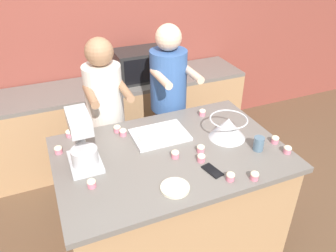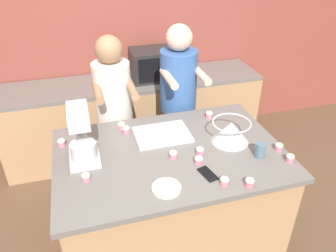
% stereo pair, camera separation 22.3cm
% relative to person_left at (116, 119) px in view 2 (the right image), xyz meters
% --- Properties ---
extents(ground_plane, '(16.00, 16.00, 0.00)m').
position_rel_person_left_xyz_m(ground_plane, '(0.28, -0.73, -0.85)').
color(ground_plane, brown).
extents(back_wall, '(10.00, 0.06, 2.70)m').
position_rel_person_left_xyz_m(back_wall, '(0.28, 1.06, 0.50)').
color(back_wall, brown).
rests_on(back_wall, ground_plane).
extents(island_counter, '(1.58, 1.05, 0.95)m').
position_rel_person_left_xyz_m(island_counter, '(0.28, -0.73, -0.37)').
color(island_counter, '#A87F56').
rests_on(island_counter, ground_plane).
extents(back_counter, '(2.80, 0.60, 0.89)m').
position_rel_person_left_xyz_m(back_counter, '(0.28, 0.71, -0.40)').
color(back_counter, '#A87F56').
rests_on(back_counter, ground_plane).
extents(person_left, '(0.33, 0.49, 1.59)m').
position_rel_person_left_xyz_m(person_left, '(0.00, 0.00, 0.00)').
color(person_left, '#232328').
rests_on(person_left, ground_plane).
extents(person_right, '(0.34, 0.50, 1.63)m').
position_rel_person_left_xyz_m(person_right, '(0.58, 0.00, 0.02)').
color(person_right, '#33384C').
rests_on(person_right, ground_plane).
extents(stand_mixer, '(0.20, 0.30, 0.38)m').
position_rel_person_left_xyz_m(stand_mixer, '(-0.29, -0.64, 0.27)').
color(stand_mixer, '#B2B7BC').
rests_on(stand_mixer, island_counter).
extents(mixing_bowl, '(0.28, 0.28, 0.16)m').
position_rel_person_left_xyz_m(mixing_bowl, '(0.74, -0.72, 0.19)').
color(mixing_bowl, '#BCBCC1').
rests_on(mixing_bowl, island_counter).
extents(baking_tray, '(0.41, 0.30, 0.04)m').
position_rel_person_left_xyz_m(baking_tray, '(0.28, -0.52, 0.12)').
color(baking_tray, '#BCBCC1').
rests_on(baking_tray, island_counter).
extents(microwave_oven, '(0.54, 0.35, 0.32)m').
position_rel_person_left_xyz_m(microwave_oven, '(0.56, 0.70, 0.20)').
color(microwave_oven, black).
rests_on(microwave_oven, back_counter).
extents(cell_phone, '(0.10, 0.16, 0.01)m').
position_rel_person_left_xyz_m(cell_phone, '(0.44, -1.03, 0.11)').
color(cell_phone, black).
rests_on(cell_phone, island_counter).
extents(drinking_glass, '(0.07, 0.07, 0.10)m').
position_rel_person_left_xyz_m(drinking_glass, '(0.86, -0.95, 0.15)').
color(drinking_glass, slate).
rests_on(drinking_glass, island_counter).
extents(small_plate, '(0.18, 0.18, 0.02)m').
position_rel_person_left_xyz_m(small_plate, '(0.16, -1.09, 0.11)').
color(small_plate, beige).
rests_on(small_plate, island_counter).
extents(cupcake_0, '(0.05, 0.05, 0.06)m').
position_rel_person_left_xyz_m(cupcake_0, '(-0.30, -0.88, 0.13)').
color(cupcake_0, '#D17084').
rests_on(cupcake_0, island_counter).
extents(cupcake_1, '(0.05, 0.05, 0.06)m').
position_rel_person_left_xyz_m(cupcake_1, '(0.51, -1.15, 0.13)').
color(cupcake_1, '#D17084').
rests_on(cupcake_1, island_counter).
extents(cupcake_2, '(0.05, 0.05, 0.06)m').
position_rel_person_left_xyz_m(cupcake_2, '(-0.44, -0.45, 0.13)').
color(cupcake_2, '#D17084').
rests_on(cupcake_2, island_counter).
extents(cupcake_3, '(0.05, 0.05, 0.06)m').
position_rel_person_left_xyz_m(cupcake_3, '(0.47, -0.82, 0.13)').
color(cupcake_3, '#D17084').
rests_on(cupcake_3, island_counter).
extents(cupcake_4, '(0.05, 0.05, 0.06)m').
position_rel_person_left_xyz_m(cupcake_4, '(1.02, -0.92, 0.13)').
color(cupcake_4, '#D17084').
rests_on(cupcake_4, island_counter).
extents(cupcake_5, '(0.05, 0.05, 0.06)m').
position_rel_person_left_xyz_m(cupcake_5, '(0.03, -0.40, 0.13)').
color(cupcake_5, '#D17084').
rests_on(cupcake_5, island_counter).
extents(cupcake_6, '(0.05, 0.05, 0.06)m').
position_rel_person_left_xyz_m(cupcake_6, '(0.28, -0.81, 0.13)').
color(cupcake_6, '#D17084').
rests_on(cupcake_6, island_counter).
extents(cupcake_7, '(0.05, 0.05, 0.06)m').
position_rel_person_left_xyz_m(cupcake_7, '(1.02, -1.06, 0.13)').
color(cupcake_7, '#D17084').
rests_on(cupcake_7, island_counter).
extents(cupcake_8, '(0.05, 0.05, 0.06)m').
position_rel_person_left_xyz_m(cupcake_8, '(0.43, -0.91, 0.13)').
color(cupcake_8, '#D17084').
rests_on(cupcake_8, island_counter).
extents(cupcake_9, '(0.05, 0.05, 0.06)m').
position_rel_person_left_xyz_m(cupcake_9, '(0.01, -0.34, 0.13)').
color(cupcake_9, '#D17084').
rests_on(cupcake_9, island_counter).
extents(cupcake_10, '(0.05, 0.05, 0.06)m').
position_rel_person_left_xyz_m(cupcake_10, '(-0.34, -0.26, 0.13)').
color(cupcake_10, '#D17084').
rests_on(cupcake_10, island_counter).
extents(cupcake_11, '(0.05, 0.05, 0.06)m').
position_rel_person_left_xyz_m(cupcake_11, '(0.65, -1.20, 0.13)').
color(cupcake_11, '#D17084').
rests_on(cupcake_11, island_counter).
extents(cupcake_12, '(0.05, 0.05, 0.06)m').
position_rel_person_left_xyz_m(cupcake_12, '(0.73, -0.36, 0.13)').
color(cupcake_12, '#D17084').
rests_on(cupcake_12, island_counter).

